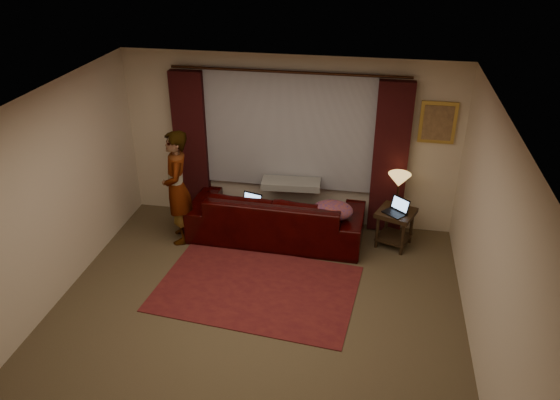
# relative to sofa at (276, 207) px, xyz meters

# --- Properties ---
(floor) EXTENTS (5.00, 5.00, 0.01)m
(floor) POSITION_rel_sofa_xyz_m (0.08, -1.89, -0.52)
(floor) COLOR brown
(floor) RESTS_ON ground
(ceiling) EXTENTS (5.00, 5.00, 0.02)m
(ceiling) POSITION_rel_sofa_xyz_m (0.08, -1.89, 2.09)
(ceiling) COLOR silver
(ceiling) RESTS_ON ground
(wall_back) EXTENTS (5.00, 0.02, 2.60)m
(wall_back) POSITION_rel_sofa_xyz_m (0.08, 0.61, 0.79)
(wall_back) COLOR beige
(wall_back) RESTS_ON ground
(wall_left) EXTENTS (0.02, 5.00, 2.60)m
(wall_left) POSITION_rel_sofa_xyz_m (-2.42, -1.89, 0.79)
(wall_left) COLOR beige
(wall_left) RESTS_ON ground
(wall_right) EXTENTS (0.02, 5.00, 2.60)m
(wall_right) POSITION_rel_sofa_xyz_m (2.58, -1.89, 0.79)
(wall_right) COLOR beige
(wall_right) RESTS_ON ground
(sheer_curtain) EXTENTS (2.50, 0.05, 1.80)m
(sheer_curtain) POSITION_rel_sofa_xyz_m (0.08, 0.55, 0.99)
(sheer_curtain) COLOR #96959C
(sheer_curtain) RESTS_ON wall_back
(drape_left) EXTENTS (0.50, 0.14, 2.30)m
(drape_left) POSITION_rel_sofa_xyz_m (-1.42, 0.50, 0.67)
(drape_left) COLOR black
(drape_left) RESTS_ON floor
(drape_right) EXTENTS (0.50, 0.14, 2.30)m
(drape_right) POSITION_rel_sofa_xyz_m (1.58, 0.50, 0.67)
(drape_right) COLOR black
(drape_right) RESTS_ON floor
(curtain_rod) EXTENTS (0.04, 0.04, 3.40)m
(curtain_rod) POSITION_rel_sofa_xyz_m (0.08, 0.50, 1.87)
(curtain_rod) COLOR black
(curtain_rod) RESTS_ON wall_back
(picture_frame) EXTENTS (0.50, 0.04, 0.60)m
(picture_frame) POSITION_rel_sofa_xyz_m (2.18, 0.58, 1.24)
(picture_frame) COLOR gold
(picture_frame) RESTS_ON wall_back
(sofa) EXTENTS (2.58, 1.17, 1.03)m
(sofa) POSITION_rel_sofa_xyz_m (0.00, 0.00, 0.00)
(sofa) COLOR black
(sofa) RESTS_ON floor
(throw_blanket) EXTENTS (0.89, 0.41, 0.10)m
(throw_blanket) POSITION_rel_sofa_xyz_m (0.17, 0.31, 0.52)
(throw_blanket) COLOR gray
(throw_blanket) RESTS_ON sofa
(clothing_pile) EXTENTS (0.69, 0.60, 0.24)m
(clothing_pile) POSITION_rel_sofa_xyz_m (0.84, -0.19, 0.12)
(clothing_pile) COLOR brown
(clothing_pile) RESTS_ON sofa
(laptop_sofa) EXTENTS (0.38, 0.40, 0.22)m
(laptop_sofa) POSITION_rel_sofa_xyz_m (-0.37, -0.16, 0.11)
(laptop_sofa) COLOR black
(laptop_sofa) RESTS_ON sofa
(area_rug) EXTENTS (2.69, 1.93, 0.01)m
(area_rug) POSITION_rel_sofa_xyz_m (-0.02, -1.31, -0.51)
(area_rug) COLOR maroon
(area_rug) RESTS_ON floor
(end_table) EXTENTS (0.63, 0.63, 0.57)m
(end_table) POSITION_rel_sofa_xyz_m (1.73, 0.09, -0.23)
(end_table) COLOR black
(end_table) RESTS_ON floor
(tiffany_lamp) EXTENTS (0.45, 0.45, 0.52)m
(tiffany_lamp) POSITION_rel_sofa_xyz_m (1.72, 0.23, 0.31)
(tiffany_lamp) COLOR olive
(tiffany_lamp) RESTS_ON end_table
(laptop_table) EXTENTS (0.44, 0.44, 0.22)m
(laptop_table) POSITION_rel_sofa_xyz_m (1.70, 0.00, 0.16)
(laptop_table) COLOR black
(laptop_table) RESTS_ON end_table
(person) EXTENTS (0.64, 0.64, 1.70)m
(person) POSITION_rel_sofa_xyz_m (-1.39, -0.30, 0.34)
(person) COLOR gray
(person) RESTS_ON floor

